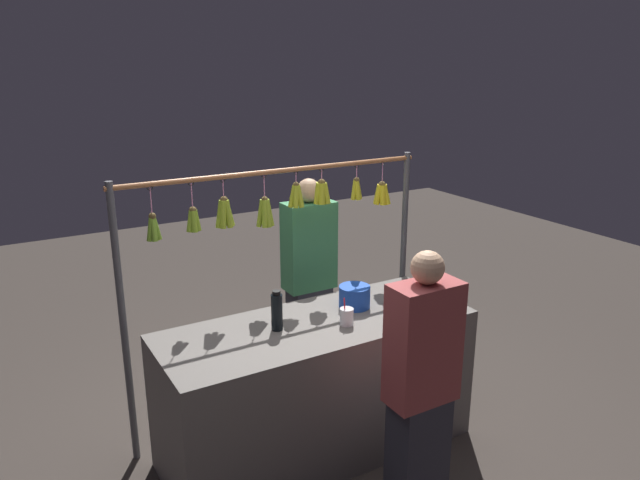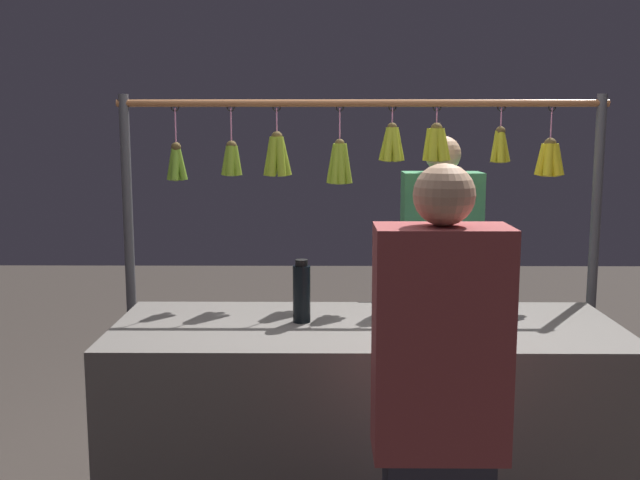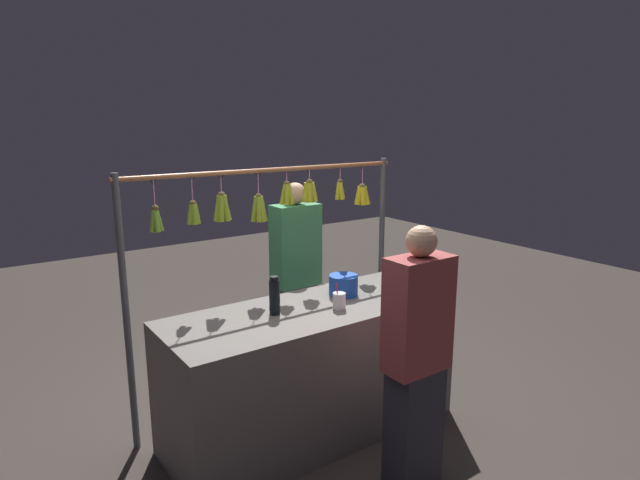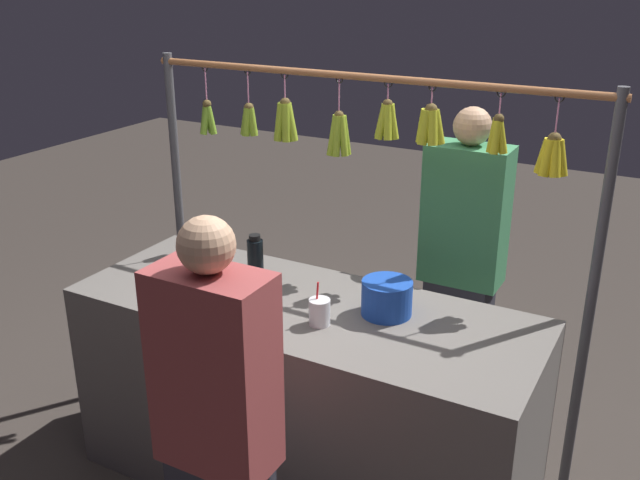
{
  "view_description": "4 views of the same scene",
  "coord_description": "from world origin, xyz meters",
  "px_view_note": "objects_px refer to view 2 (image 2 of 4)",
  "views": [
    {
      "loc": [
        1.71,
        2.96,
        2.47
      ],
      "look_at": [
        -0.02,
        0.0,
        1.43
      ],
      "focal_mm": 33.96,
      "sensor_mm": 36.0,
      "label": 1
    },
    {
      "loc": [
        0.16,
        2.81,
        1.66
      ],
      "look_at": [
        0.18,
        0.0,
        1.23
      ],
      "focal_mm": 41.66,
      "sensor_mm": 36.0,
      "label": 2
    },
    {
      "loc": [
        1.88,
        2.78,
        2.12
      ],
      "look_at": [
        -0.07,
        0.0,
        1.35
      ],
      "focal_mm": 30.22,
      "sensor_mm": 36.0,
      "label": 3
    },
    {
      "loc": [
        -1.34,
        2.29,
        2.22
      ],
      "look_at": [
        -0.08,
        0.0,
        1.2
      ],
      "focal_mm": 40.04,
      "sensor_mm": 36.0,
      "label": 4
    }
  ],
  "objects_px": {
    "blue_bucket": "(449,301)",
    "vendor_person": "(439,300)",
    "customer_person": "(438,442)",
    "water_bottle": "(302,292)",
    "drink_cup": "(407,319)"
  },
  "relations": [
    {
      "from": "water_bottle",
      "to": "drink_cup",
      "type": "distance_m",
      "value": 0.43
    },
    {
      "from": "water_bottle",
      "to": "drink_cup",
      "type": "height_order",
      "value": "water_bottle"
    },
    {
      "from": "blue_bucket",
      "to": "vendor_person",
      "type": "height_order",
      "value": "vendor_person"
    },
    {
      "from": "blue_bucket",
      "to": "vendor_person",
      "type": "distance_m",
      "value": 0.76
    },
    {
      "from": "blue_bucket",
      "to": "vendor_person",
      "type": "bearing_deg",
      "value": -95.81
    },
    {
      "from": "water_bottle",
      "to": "customer_person",
      "type": "bearing_deg",
      "value": 116.06
    },
    {
      "from": "vendor_person",
      "to": "customer_person",
      "type": "distance_m",
      "value": 1.66
    },
    {
      "from": "blue_bucket",
      "to": "vendor_person",
      "type": "xyz_separation_m",
      "value": [
        -0.08,
        -0.74,
        -0.17
      ]
    },
    {
      "from": "vendor_person",
      "to": "blue_bucket",
      "type": "bearing_deg",
      "value": 84.19
    },
    {
      "from": "water_bottle",
      "to": "vendor_person",
      "type": "relative_size",
      "value": 0.15
    },
    {
      "from": "blue_bucket",
      "to": "customer_person",
      "type": "xyz_separation_m",
      "value": [
        0.18,
        0.9,
        -0.2
      ]
    },
    {
      "from": "water_bottle",
      "to": "blue_bucket",
      "type": "relative_size",
      "value": 1.22
    },
    {
      "from": "drink_cup",
      "to": "vendor_person",
      "type": "height_order",
      "value": "vendor_person"
    },
    {
      "from": "vendor_person",
      "to": "water_bottle",
      "type": "bearing_deg",
      "value": 49.94
    },
    {
      "from": "blue_bucket",
      "to": "drink_cup",
      "type": "relative_size",
      "value": 1.17
    }
  ]
}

